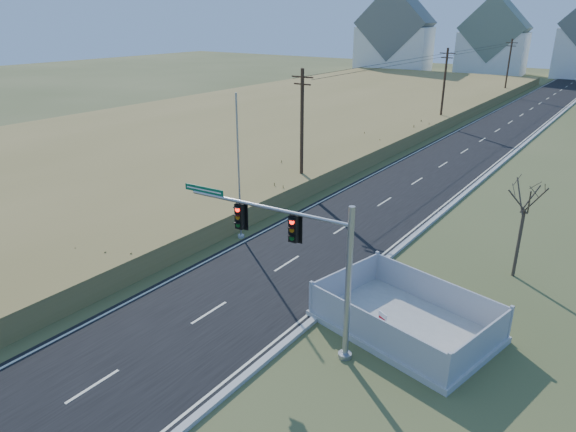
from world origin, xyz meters
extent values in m
plane|color=#434D25|center=(0.00, 0.00, 0.00)|extent=(260.00, 260.00, 0.00)
cube|color=black|center=(0.00, 50.00, 0.03)|extent=(8.00, 180.00, 0.06)
cube|color=#B2AFA8|center=(4.15, 50.00, 0.09)|extent=(0.30, 180.00, 0.18)
cube|color=olive|center=(-24.00, 40.00, 0.65)|extent=(38.00, 110.00, 1.30)
cylinder|color=#422D1E|center=(-6.50, 15.00, 4.50)|extent=(0.26, 0.26, 9.00)
cube|color=#422D1E|center=(-6.50, 15.00, 8.40)|extent=(1.80, 0.10, 0.10)
cube|color=#422D1E|center=(-6.50, 15.00, 7.90)|extent=(1.40, 0.10, 0.10)
cylinder|color=#422D1E|center=(-6.50, 45.00, 4.50)|extent=(0.26, 0.26, 9.00)
cube|color=#422D1E|center=(-6.50, 45.00, 8.40)|extent=(1.80, 0.10, 0.10)
cube|color=#422D1E|center=(-6.50, 45.00, 7.90)|extent=(1.40, 0.10, 0.10)
cylinder|color=#422D1E|center=(-6.50, 75.00, 4.50)|extent=(0.26, 0.26, 9.00)
cube|color=#422D1E|center=(-6.50, 75.00, 8.40)|extent=(1.80, 0.10, 0.10)
cube|color=#422D1E|center=(-6.50, 75.00, 7.90)|extent=(1.40, 0.10, 0.10)
cube|color=white|center=(-38.00, 100.00, 5.00)|extent=(17.38, 13.12, 10.00)
cube|color=slate|center=(-38.00, 100.00, 10.90)|extent=(17.69, 13.38, 16.29)
cube|color=white|center=(-18.00, 108.00, 4.50)|extent=(14.66, 10.95, 9.00)
cube|color=slate|center=(-18.00, 108.00, 9.90)|extent=(14.93, 11.17, 14.26)
cylinder|color=#9EA0A5|center=(6.50, -1.21, 0.09)|extent=(0.54, 0.54, 0.18)
cylinder|color=#9EA0A5|center=(6.50, -1.21, 3.14)|extent=(0.23, 0.23, 6.29)
cylinder|color=#9EA0A5|center=(2.92, -1.48, 5.57)|extent=(7.18, 0.69, 0.14)
cube|color=black|center=(4.17, -1.38, 4.94)|extent=(0.36, 0.31, 1.05)
cube|color=black|center=(1.66, -1.57, 4.94)|extent=(0.36, 0.31, 1.05)
cube|color=#055937|center=(-0.13, -1.71, 5.75)|extent=(1.97, 0.19, 0.27)
cube|color=#B7B5AD|center=(7.60, 1.97, 0.14)|extent=(7.95, 6.24, 0.27)
cube|color=#A8A8AD|center=(7.11, -0.23, 0.95)|extent=(6.63, 1.55, 1.36)
cube|color=#A8A8AD|center=(8.09, 4.17, 0.95)|extent=(6.63, 1.55, 1.36)
cube|color=#A8A8AD|center=(4.29, 2.71, 0.95)|extent=(1.06, 4.43, 1.36)
cube|color=#A8A8AD|center=(10.91, 1.23, 0.95)|extent=(1.06, 4.43, 1.36)
cube|color=white|center=(6.75, 1.59, 0.34)|extent=(0.48, 0.29, 0.65)
cube|color=red|center=(6.73, 1.56, 0.34)|extent=(0.38, 0.21, 0.19)
cylinder|color=#B7B5AD|center=(-4.34, 5.33, 0.09)|extent=(0.39, 0.39, 0.17)
cylinder|color=#9EA0A5|center=(-4.34, 5.33, 4.28)|extent=(0.11, 0.11, 8.57)
cylinder|color=#4C3F33|center=(10.20, 9.71, 1.79)|extent=(0.16, 0.16, 3.58)
camera|label=1|loc=(14.35, -16.08, 12.46)|focal=32.00mm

